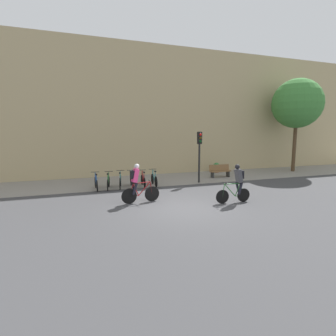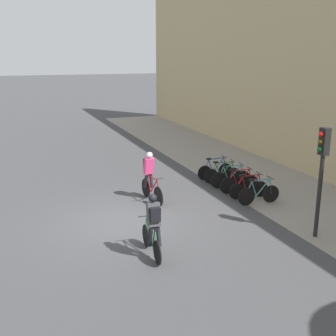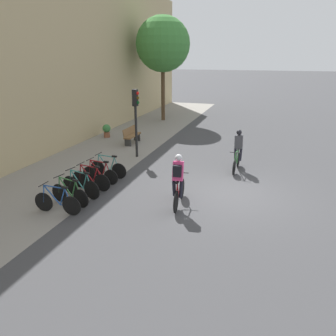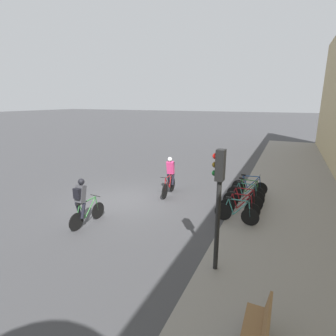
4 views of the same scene
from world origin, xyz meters
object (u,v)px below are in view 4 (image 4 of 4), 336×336
(cyclist_grey, at_px, (82,201))
(parked_bike_4, at_px, (239,206))
(cyclist_pink, at_px, (170,175))
(parked_bike_1, at_px, (247,190))
(parked_bike_0, at_px, (249,186))
(parked_bike_3, at_px, (242,200))
(traffic_light_pole, at_px, (219,188))
(parked_bike_2, at_px, (245,195))
(parked_bike_5, at_px, (236,213))

(cyclist_grey, relative_size, parked_bike_4, 1.13)
(cyclist_pink, xyz_separation_m, parked_bike_4, (1.12, 3.44, -0.57))
(cyclist_pink, xyz_separation_m, parked_bike_1, (-0.89, 3.45, -0.56))
(parked_bike_0, relative_size, parked_bike_3, 1.01)
(parked_bike_3, bearing_deg, parked_bike_0, -179.98)
(parked_bike_0, bearing_deg, cyclist_pink, -65.67)
(parked_bike_4, bearing_deg, parked_bike_3, 179.93)
(cyclist_pink, distance_m, traffic_light_pole, 6.02)
(cyclist_pink, relative_size, parked_bike_4, 1.15)
(parked_bike_2, distance_m, parked_bike_4, 1.34)
(parked_bike_3, xyz_separation_m, parked_bike_5, (1.34, -0.00, -0.00))
(parked_bike_1, relative_size, parked_bike_2, 0.96)
(parked_bike_2, bearing_deg, traffic_light_pole, 0.05)
(parked_bike_3, relative_size, parked_bike_5, 1.00)
(cyclist_grey, distance_m, parked_bike_2, 6.64)
(parked_bike_0, bearing_deg, parked_bike_4, -0.00)
(parked_bike_2, bearing_deg, parked_bike_1, -179.97)
(parked_bike_5, bearing_deg, parked_bike_2, 179.99)
(parked_bike_2, bearing_deg, cyclist_grey, -46.77)
(parked_bike_1, relative_size, parked_bike_4, 1.01)
(parked_bike_1, height_order, parked_bike_3, parked_bike_3)
(traffic_light_pole, bearing_deg, parked_bike_1, -179.96)
(parked_bike_5, relative_size, traffic_light_pole, 0.50)
(parked_bike_1, distance_m, parked_bike_2, 0.67)
(parked_bike_2, bearing_deg, parked_bike_4, -0.04)
(parked_bike_3, bearing_deg, cyclist_pink, -97.50)
(cyclist_pink, relative_size, traffic_light_pole, 0.56)
(cyclist_grey, height_order, traffic_light_pole, traffic_light_pole)
(cyclist_grey, bearing_deg, cyclist_pink, 162.28)
(cyclist_pink, bearing_deg, cyclist_grey, -17.72)
(parked_bike_4, bearing_deg, traffic_light_pole, 0.08)
(parked_bike_1, bearing_deg, parked_bike_2, 0.03)
(parked_bike_1, xyz_separation_m, traffic_light_pole, (5.65, 0.00, 1.85))
(cyclist_pink, distance_m, parked_bike_0, 3.82)
(parked_bike_0, distance_m, parked_bike_1, 0.67)
(parked_bike_2, relative_size, parked_bike_5, 1.01)
(parked_bike_0, bearing_deg, parked_bike_1, 0.04)
(parked_bike_4, relative_size, parked_bike_5, 0.96)
(cyclist_grey, relative_size, parked_bike_1, 1.12)
(cyclist_grey, bearing_deg, parked_bike_5, 117.60)
(parked_bike_2, height_order, parked_bike_4, parked_bike_2)
(parked_bike_0, relative_size, parked_bike_4, 1.04)
(cyclist_grey, relative_size, traffic_light_pole, 0.55)
(cyclist_pink, relative_size, parked_bike_2, 1.10)
(cyclist_grey, relative_size, parked_bike_0, 1.08)
(parked_bike_3, distance_m, parked_bike_4, 0.67)
(parked_bike_0, height_order, parked_bike_5, parked_bike_5)
(parked_bike_5, xyz_separation_m, traffic_light_pole, (2.96, 0.00, 1.84))
(cyclist_grey, bearing_deg, parked_bike_2, 133.23)
(cyclist_grey, bearing_deg, traffic_light_pole, 84.81)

